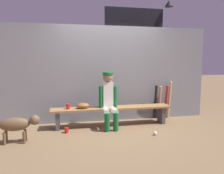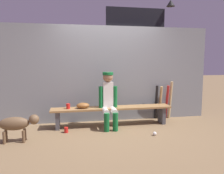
{
  "view_description": "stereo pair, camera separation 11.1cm",
  "coord_description": "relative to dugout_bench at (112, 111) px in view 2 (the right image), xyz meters",
  "views": [
    {
      "loc": [
        -0.98,
        -4.66,
        1.45
      ],
      "look_at": [
        0.0,
        0.0,
        0.87
      ],
      "focal_mm": 35.01,
      "sensor_mm": 36.0,
      "label": 1
    },
    {
      "loc": [
        -0.87,
        -4.68,
        1.45
      ],
      "look_at": [
        0.0,
        0.0,
        0.87
      ],
      "focal_mm": 35.01,
      "sensor_mm": 36.0,
      "label": 2
    }
  ],
  "objects": [
    {
      "name": "baseball",
      "position": [
        0.7,
        -0.79,
        -0.3
      ],
      "size": [
        0.07,
        0.07,
        0.07
      ],
      "primitive_type": "sphere",
      "color": "white",
      "rests_on": "ground_plane"
    },
    {
      "name": "bat_wood_tan",
      "position": [
        1.28,
        0.34,
        0.08
      ],
      "size": [
        0.08,
        0.18,
        0.82
      ],
      "primitive_type": "cylinder",
      "rotation": [
        0.14,
        0.0,
        0.07
      ],
      "color": "tan",
      "rests_on": "ground_plane"
    },
    {
      "name": "scoreboard",
      "position": [
        1.03,
        1.47,
        1.85
      ],
      "size": [
        1.98,
        0.27,
        3.17
      ],
      "color": "#3F3F42",
      "rests_on": "ground_plane"
    },
    {
      "name": "cup_on_ground",
      "position": [
        -1.0,
        -0.31,
        -0.28
      ],
      "size": [
        0.08,
        0.08,
        0.11
      ],
      "primitive_type": "cylinder",
      "color": "red",
      "rests_on": "ground_plane"
    },
    {
      "name": "bat_wood_natural",
      "position": [
        1.55,
        0.34,
        0.13
      ],
      "size": [
        0.09,
        0.16,
        0.94
      ],
      "primitive_type": "cylinder",
      "rotation": [
        0.1,
        0.0,
        0.17
      ],
      "color": "tan",
      "rests_on": "ground_plane"
    },
    {
      "name": "player_seated",
      "position": [
        -0.09,
        -0.1,
        0.31
      ],
      "size": [
        0.41,
        0.55,
        1.2
      ],
      "color": "silver",
      "rests_on": "ground_plane"
    },
    {
      "name": "ground_plane",
      "position": [
        0.0,
        0.0,
        -0.34
      ],
      "size": [
        30.0,
        30.0,
        0.0
      ],
      "primitive_type": "plane",
      "color": "brown"
    },
    {
      "name": "bat_aluminum_red",
      "position": [
        1.47,
        0.36,
        0.08
      ],
      "size": [
        0.06,
        0.19,
        0.84
      ],
      "primitive_type": "cylinder",
      "rotation": [
        0.15,
        0.0,
        -0.01
      ],
      "color": "#B22323",
      "rests_on": "ground_plane"
    },
    {
      "name": "dog",
      "position": [
        -1.83,
        -0.67,
        -0.0
      ],
      "size": [
        0.84,
        0.2,
        0.49
      ],
      "color": "brown",
      "rests_on": "ground_plane"
    },
    {
      "name": "chainlink_fence",
      "position": [
        0.0,
        0.45,
        0.79
      ],
      "size": [
        4.98,
        0.03,
        2.26
      ],
      "primitive_type": "cube",
      "color": "gray",
      "rests_on": "ground_plane"
    },
    {
      "name": "dugout_bench",
      "position": [
        0.0,
        0.0,
        0.0
      ],
      "size": [
        2.66,
        0.36,
        0.42
      ],
      "color": "olive",
      "rests_on": "ground_plane"
    },
    {
      "name": "baseball_glove",
      "position": [
        -0.64,
        0.0,
        0.15
      ],
      "size": [
        0.28,
        0.2,
        0.12
      ],
      "primitive_type": "ellipsoid",
      "color": "brown",
      "rests_on": "dugout_bench"
    },
    {
      "name": "bat_aluminum_black",
      "position": [
        1.18,
        0.36,
        0.09
      ],
      "size": [
        0.09,
        0.21,
        0.85
      ],
      "primitive_type": "cylinder",
      "rotation": [
        0.17,
        0.0,
        -0.14
      ],
      "color": "black",
      "rests_on": "ground_plane"
    },
    {
      "name": "cup_on_bench",
      "position": [
        -0.96,
        0.01,
        0.14
      ],
      "size": [
        0.08,
        0.08,
        0.11
      ],
      "primitive_type": "cylinder",
      "color": "red",
      "rests_on": "dugout_bench"
    }
  ]
}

